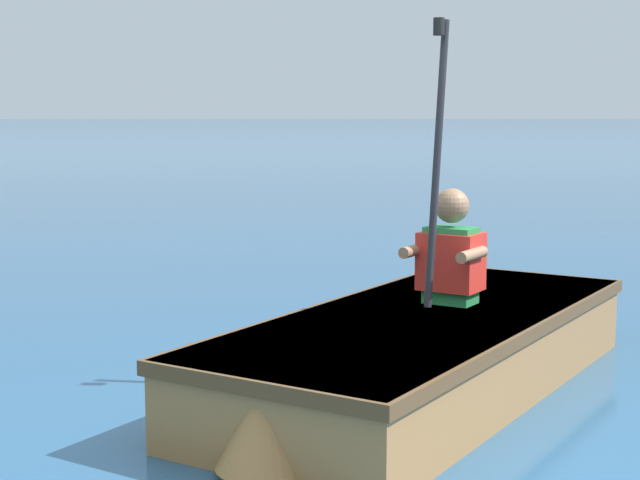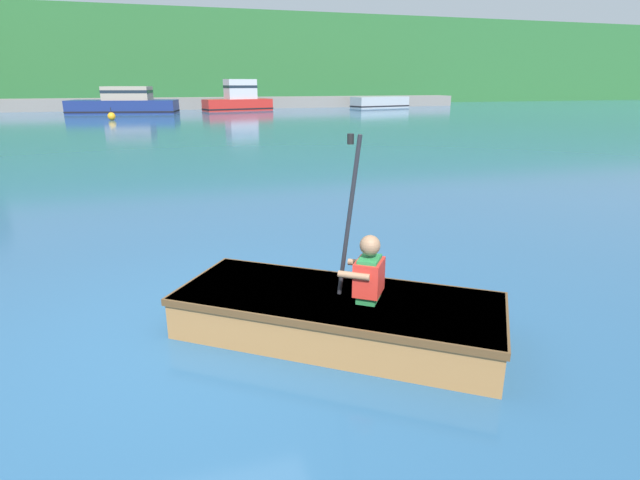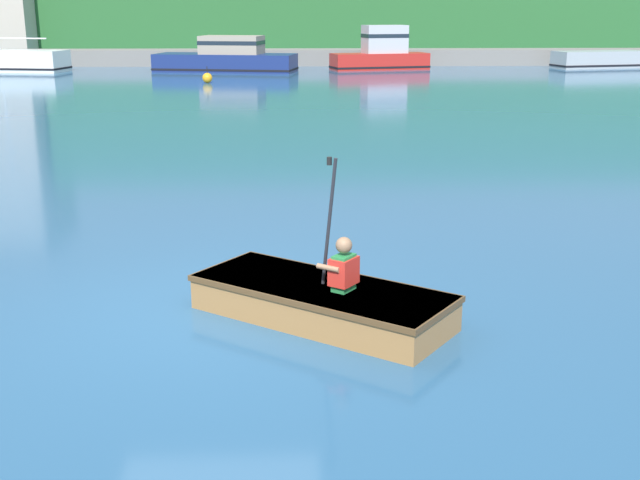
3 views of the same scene
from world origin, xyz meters
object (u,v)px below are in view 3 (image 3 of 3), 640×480
object	(u,v)px
moored_boat_dock_west_end	(598,60)
moored_boat_dock_west_inner	(382,53)
channel_buoy	(207,78)
moored_boat_dock_center_far	(227,58)
person_paddler	(343,266)
rowboat_foreground	(318,299)
moored_boat_dock_center_near	(6,61)

from	to	relation	value
moored_boat_dock_west_end	moored_boat_dock_west_inner	bearing A→B (deg)	-176.07
channel_buoy	moored_boat_dock_west_inner	bearing A→B (deg)	43.03
moored_boat_dock_west_end	channel_buoy	bearing A→B (deg)	-156.94
moored_boat_dock_west_end	moored_boat_dock_center_far	bearing A→B (deg)	-173.69
moored_boat_dock_west_inner	person_paddler	distance (m)	36.73
rowboat_foreground	moored_boat_dock_center_far	bearing A→B (deg)	96.12
person_paddler	moored_boat_dock_west_inner	bearing A→B (deg)	83.39
moored_boat_dock_west_inner	moored_boat_dock_center_far	size ratio (longest dim) A/B	0.72
channel_buoy	moored_boat_dock_center_far	bearing A→B (deg)	86.81
moored_boat_dock_west_end	rowboat_foreground	world-z (taller)	moored_boat_dock_west_end
person_paddler	channel_buoy	distance (m)	28.81
moored_boat_dock_center_near	person_paddler	bearing A→B (deg)	-66.37
moored_boat_dock_center_near	person_paddler	xyz separation A→B (m)	(15.61, -35.67, 0.12)
moored_boat_dock_west_inner	moored_boat_dock_center_near	xyz separation A→B (m)	(-19.83, -0.82, -0.33)
moored_boat_dock_west_inner	moored_boat_dock_center_far	xyz separation A→B (m)	(-8.22, -1.42, -0.17)
person_paddler	rowboat_foreground	bearing A→B (deg)	144.30
moored_boat_dock_center_near	rowboat_foreground	bearing A→B (deg)	-66.60
moored_boat_dock_west_inner	person_paddler	world-z (taller)	moored_boat_dock_west_inner
rowboat_foreground	person_paddler	world-z (taller)	person_paddler
moored_boat_dock_west_end	person_paddler	size ratio (longest dim) A/B	3.91
rowboat_foreground	moored_boat_dock_west_inner	bearing A→B (deg)	82.97
moored_boat_dock_west_inner	channel_buoy	size ratio (longest dim) A/B	7.67
rowboat_foreground	channel_buoy	bearing A→B (deg)	98.26
moored_boat_dock_west_inner	person_paddler	size ratio (longest dim) A/B	4.03
moored_boat_dock_center_near	rowboat_foreground	size ratio (longest dim) A/B	2.27
moored_boat_dock_west_end	rowboat_foreground	distance (m)	40.73
moored_boat_dock_west_inner	channel_buoy	world-z (taller)	moored_boat_dock_west_inner
moored_boat_dock_center_near	person_paddler	distance (m)	38.94
moored_boat_dock_center_near	moored_boat_dock_center_far	world-z (taller)	moored_boat_dock_center_near
moored_boat_dock_west_inner	moored_boat_dock_center_far	world-z (taller)	moored_boat_dock_west_inner
moored_boat_dock_center_far	channel_buoy	size ratio (longest dim) A/B	10.60
moored_boat_dock_center_near	rowboat_foreground	world-z (taller)	moored_boat_dock_center_near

